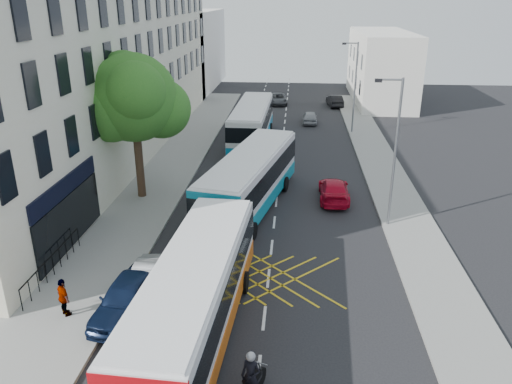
% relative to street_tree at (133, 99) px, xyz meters
% --- Properties ---
extents(ground, '(120.00, 120.00, 0.00)m').
position_rel_street_tree_xyz_m(ground, '(8.51, -14.97, -6.29)').
color(ground, black).
rests_on(ground, ground).
extents(pavement_left, '(5.00, 70.00, 0.15)m').
position_rel_street_tree_xyz_m(pavement_left, '(0.01, 0.03, -6.22)').
color(pavement_left, gray).
rests_on(pavement_left, ground).
extents(pavement_right, '(3.00, 70.00, 0.15)m').
position_rel_street_tree_xyz_m(pavement_right, '(16.01, 0.03, -6.22)').
color(pavement_right, gray).
rests_on(pavement_right, ground).
extents(terrace_main, '(8.30, 45.00, 13.50)m').
position_rel_street_tree_xyz_m(terrace_main, '(-5.49, 9.52, 0.46)').
color(terrace_main, beige).
rests_on(terrace_main, ground).
extents(terrace_far, '(8.00, 20.00, 10.00)m').
position_rel_street_tree_xyz_m(terrace_far, '(-5.49, 40.03, -1.29)').
color(terrace_far, silver).
rests_on(terrace_far, ground).
extents(building_right, '(6.00, 18.00, 8.00)m').
position_rel_street_tree_xyz_m(building_right, '(19.51, 33.03, -2.29)').
color(building_right, silver).
rests_on(building_right, ground).
extents(street_tree, '(6.30, 5.70, 8.80)m').
position_rel_street_tree_xyz_m(street_tree, '(0.00, 0.00, 0.00)').
color(street_tree, '#382619').
rests_on(street_tree, pavement_left).
extents(lamp_near, '(1.45, 0.15, 8.00)m').
position_rel_street_tree_xyz_m(lamp_near, '(14.71, -2.97, -1.68)').
color(lamp_near, slate).
rests_on(lamp_near, pavement_right).
extents(lamp_far, '(1.45, 0.15, 8.00)m').
position_rel_street_tree_xyz_m(lamp_far, '(14.71, 17.03, -1.68)').
color(lamp_far, slate).
rests_on(lamp_far, pavement_right).
extents(railings, '(0.08, 5.60, 1.14)m').
position_rel_street_tree_xyz_m(railings, '(-1.19, -9.67, -5.57)').
color(railings, black).
rests_on(railings, pavement_left).
extents(bus_near, '(3.34, 11.70, 3.25)m').
position_rel_street_tree_xyz_m(bus_near, '(6.05, -13.22, -4.58)').
color(bus_near, silver).
rests_on(bus_near, ground).
extents(bus_mid, '(5.22, 12.30, 3.37)m').
position_rel_street_tree_xyz_m(bus_mid, '(6.96, -1.01, -4.52)').
color(bus_mid, silver).
rests_on(bus_mid, ground).
extents(bus_far, '(3.16, 11.89, 3.33)m').
position_rel_street_tree_xyz_m(bus_far, '(5.85, 13.18, -4.54)').
color(bus_far, silver).
rests_on(bus_far, ground).
extents(motorbike, '(0.88, 2.11, 1.94)m').
position_rel_street_tree_xyz_m(motorbike, '(8.38, -16.37, -5.38)').
color(motorbike, black).
rests_on(motorbike, ground).
extents(parked_car_blue, '(2.20, 4.61, 1.52)m').
position_rel_street_tree_xyz_m(parked_car_blue, '(3.02, -12.07, -5.53)').
color(parked_car_blue, '#0D1934').
rests_on(parked_car_blue, ground).
extents(parked_car_silver, '(1.75, 4.28, 1.38)m').
position_rel_street_tree_xyz_m(parked_car_silver, '(3.61, -10.90, -5.60)').
color(parked_car_silver, '#B4B7BC').
rests_on(parked_car_silver, ground).
extents(red_hatchback, '(1.86, 4.47, 1.29)m').
position_rel_street_tree_xyz_m(red_hatchback, '(12.07, 0.70, -5.65)').
color(red_hatchback, '#B80721').
rests_on(red_hatchback, ground).
extents(distant_car_grey, '(2.44, 4.54, 1.21)m').
position_rel_street_tree_xyz_m(distant_car_grey, '(7.46, 29.75, -5.69)').
color(distant_car_grey, '#42444A').
rests_on(distant_car_grey, ground).
extents(distant_car_silver, '(1.53, 3.61, 1.22)m').
position_rel_street_tree_xyz_m(distant_car_silver, '(11.02, 20.63, -5.68)').
color(distant_car_silver, '#93959A').
rests_on(distant_car_silver, ground).
extents(distant_car_dark, '(1.88, 4.10, 1.30)m').
position_rel_street_tree_xyz_m(distant_car_dark, '(14.01, 28.98, -5.64)').
color(distant_car_dark, black).
rests_on(distant_car_dark, ground).
extents(pedestrian_far, '(0.96, 0.93, 1.62)m').
position_rel_street_tree_xyz_m(pedestrian_far, '(0.67, -12.58, -5.33)').
color(pedestrian_far, gray).
rests_on(pedestrian_far, pavement_left).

